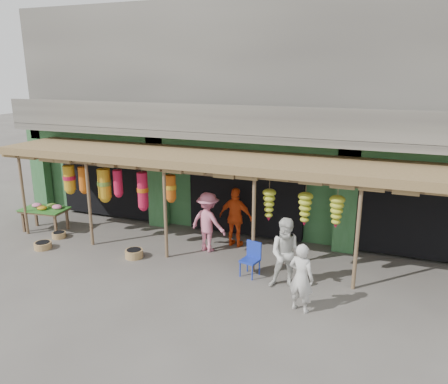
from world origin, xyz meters
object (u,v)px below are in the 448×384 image
(blue_chair, at_px, (252,257))
(flower_table, at_px, (45,210))
(person_vendor, at_px, (236,217))
(person_front, at_px, (301,278))
(person_right, at_px, (287,254))
(person_shopper, at_px, (208,222))

(blue_chair, bearing_deg, flower_table, -172.07)
(blue_chair, relative_size, person_vendor, 0.49)
(person_front, height_order, person_vendor, person_vendor)
(flower_table, bearing_deg, person_right, -12.42)
(blue_chair, relative_size, person_shopper, 0.50)
(flower_table, height_order, person_right, person_right)
(flower_table, xyz_separation_m, person_shopper, (5.52, 0.40, 0.16))
(person_shopper, bearing_deg, person_front, 156.12)
(blue_chair, distance_m, person_vendor, 1.97)
(person_front, xyz_separation_m, person_shopper, (-3.14, 2.30, 0.09))
(blue_chair, xyz_separation_m, person_vendor, (-1.02, 1.64, 0.40))
(person_vendor, distance_m, person_shopper, 0.87)
(person_vendor, xyz_separation_m, person_shopper, (-0.62, -0.61, -0.02))
(person_vendor, bearing_deg, flower_table, 14.15)
(blue_chair, bearing_deg, person_shopper, 160.70)
(flower_table, height_order, person_shopper, person_shopper)
(person_right, relative_size, person_vendor, 0.98)
(blue_chair, height_order, person_front, person_front)
(flower_table, distance_m, person_shopper, 5.54)
(blue_chair, height_order, person_right, person_right)
(flower_table, height_order, blue_chair, same)
(person_front, bearing_deg, blue_chair, -24.42)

